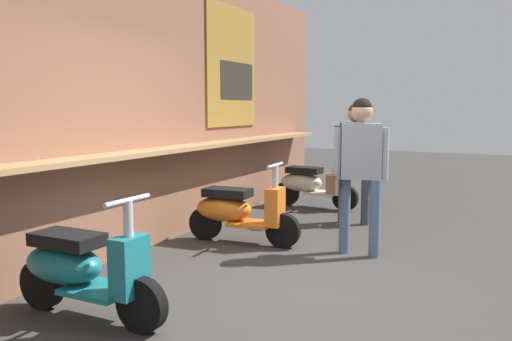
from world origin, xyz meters
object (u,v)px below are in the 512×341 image
Objects in this scene: scooter_cream at (311,184)px; shopper_with_handbag at (356,151)px; scooter_orange at (237,211)px; scooter_teal at (80,268)px; shopper_browsing at (359,160)px.

shopper_with_handbag reaches higher than scooter_cream.
scooter_teal is at bearing -94.41° from scooter_orange.
shopper_with_handbag is at bearing 55.37° from scooter_orange.
scooter_teal is 4.97m from scooter_cream.
scooter_cream is 1.42m from shopper_with_handbag.
scooter_orange is at bearing -102.83° from shopper_browsing.
shopper_with_handbag is (-0.84, -0.96, 0.62)m from scooter_cream.
scooter_orange is (2.48, -0.00, 0.00)m from scooter_teal.
scooter_orange is at bearing 90.13° from scooter_teal.
scooter_teal is 3.06m from shopper_browsing.
scooter_teal is at bearing 146.92° from shopper_with_handbag.
shopper_browsing reaches higher than scooter_orange.
scooter_cream is 2.82m from shopper_browsing.
scooter_cream is 0.82× the size of shopper_browsing.
scooter_teal is 0.82× the size of shopper_browsing.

